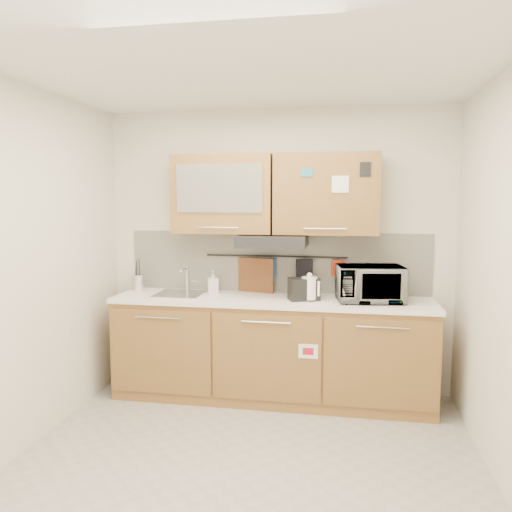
% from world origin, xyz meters
% --- Properties ---
extents(floor, '(3.20, 3.20, 0.00)m').
position_xyz_m(floor, '(0.00, 0.00, 0.00)').
color(floor, '#9E9993').
rests_on(floor, ground).
extents(ceiling, '(3.20, 3.20, 0.00)m').
position_xyz_m(ceiling, '(0.00, 0.00, 2.60)').
color(ceiling, white).
rests_on(ceiling, wall_back).
extents(wall_back, '(3.20, 0.00, 3.20)m').
position_xyz_m(wall_back, '(0.00, 1.50, 1.30)').
color(wall_back, silver).
rests_on(wall_back, ground).
extents(wall_left, '(0.00, 3.00, 3.00)m').
position_xyz_m(wall_left, '(-1.60, 0.00, 1.30)').
color(wall_left, silver).
rests_on(wall_left, ground).
extents(base_cabinet, '(2.80, 0.64, 0.88)m').
position_xyz_m(base_cabinet, '(0.00, 1.19, 0.41)').
color(base_cabinet, olive).
rests_on(base_cabinet, floor).
extents(countertop, '(2.82, 0.62, 0.04)m').
position_xyz_m(countertop, '(0.00, 1.19, 0.90)').
color(countertop, white).
rests_on(countertop, base_cabinet).
extents(backsplash, '(2.80, 0.02, 0.56)m').
position_xyz_m(backsplash, '(0.00, 1.49, 1.20)').
color(backsplash, silver).
rests_on(backsplash, countertop).
extents(upper_cabinets, '(1.82, 0.37, 0.70)m').
position_xyz_m(upper_cabinets, '(-0.00, 1.32, 1.83)').
color(upper_cabinets, olive).
rests_on(upper_cabinets, wall_back).
extents(range_hood, '(0.60, 0.46, 0.10)m').
position_xyz_m(range_hood, '(0.00, 1.25, 1.42)').
color(range_hood, black).
rests_on(range_hood, upper_cabinets).
extents(sink, '(0.42, 0.40, 0.26)m').
position_xyz_m(sink, '(-0.85, 1.21, 0.92)').
color(sink, silver).
rests_on(sink, countertop).
extents(utensil_rail, '(1.30, 0.02, 0.02)m').
position_xyz_m(utensil_rail, '(0.00, 1.45, 1.26)').
color(utensil_rail, black).
rests_on(utensil_rail, backsplash).
extents(utensil_crock, '(0.13, 0.13, 0.30)m').
position_xyz_m(utensil_crock, '(-1.30, 1.33, 1.00)').
color(utensil_crock, silver).
rests_on(utensil_crock, countertop).
extents(kettle, '(0.18, 0.17, 0.24)m').
position_xyz_m(kettle, '(0.34, 1.14, 1.02)').
color(kettle, white).
rests_on(kettle, countertop).
extents(toaster, '(0.29, 0.24, 0.19)m').
position_xyz_m(toaster, '(0.29, 1.15, 1.02)').
color(toaster, black).
rests_on(toaster, countertop).
extents(microwave, '(0.60, 0.45, 0.30)m').
position_xyz_m(microwave, '(0.84, 1.19, 1.07)').
color(microwave, '#999999').
rests_on(microwave, countertop).
extents(soap_bottle, '(0.12, 0.12, 0.21)m').
position_xyz_m(soap_bottle, '(-0.57, 1.32, 1.02)').
color(soap_bottle, '#999999').
rests_on(soap_bottle, countertop).
extents(cutting_board, '(0.35, 0.11, 0.43)m').
position_xyz_m(cutting_board, '(-0.18, 1.44, 1.02)').
color(cutting_board, brown).
rests_on(cutting_board, utensil_rail).
extents(oven_mitt, '(0.11, 0.06, 0.18)m').
position_xyz_m(oven_mitt, '(-0.05, 1.44, 1.15)').
color(oven_mitt, '#1E4D8B').
rests_on(oven_mitt, utensil_rail).
extents(dark_pouch, '(0.15, 0.10, 0.23)m').
position_xyz_m(dark_pouch, '(0.27, 1.44, 1.12)').
color(dark_pouch, black).
rests_on(dark_pouch, utensil_rail).
extents(pot_holder, '(0.11, 0.06, 0.14)m').
position_xyz_m(pot_holder, '(0.57, 1.44, 1.17)').
color(pot_holder, '#B23117').
rests_on(pot_holder, utensil_rail).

